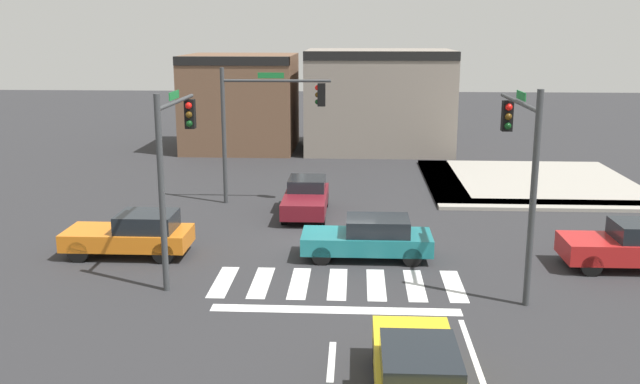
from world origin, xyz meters
TOP-DOWN VIEW (x-y plane):
  - ground_plane at (0.00, 0.00)m, footprint 120.00×120.00m
  - crosswalk_near at (0.00, -4.50)m, footprint 7.44×2.66m
  - bike_detector_marking at (1.80, -9.29)m, footprint 1.05×1.05m
  - curb_corner_northeast at (8.49, 9.42)m, footprint 10.00×10.60m
  - storefront_row at (-1.68, 19.22)m, footprint 16.27×6.56m
  - traffic_signal_northwest at (-3.36, 5.21)m, footprint 4.65×0.32m
  - traffic_signal_southeast at (5.23, -4.17)m, footprint 0.32×4.84m
  - traffic_signal_southwest at (-4.97, -3.63)m, footprint 0.32×4.22m
  - car_maroon at (-1.51, 3.48)m, footprint 1.70×4.15m
  - car_yellow at (1.79, -11.37)m, footprint 1.71×4.46m
  - car_orange at (-6.91, -2.12)m, footprint 4.13×1.82m
  - car_red at (9.32, -2.59)m, footprint 4.27×1.80m
  - car_teal at (0.98, -2.00)m, footprint 4.27×1.76m

SIDE VIEW (x-z plane):
  - ground_plane at x=0.00m, z-range 0.00..0.00m
  - bike_detector_marking at x=1.80m, z-range 0.00..0.01m
  - crosswalk_near at x=0.00m, z-range 0.00..0.01m
  - curb_corner_northeast at x=8.49m, z-range 0.00..0.15m
  - car_maroon at x=-1.51m, z-range 0.00..1.39m
  - car_teal at x=0.98m, z-range 0.01..1.39m
  - car_yellow at x=1.79m, z-range 0.02..1.43m
  - car_orange at x=-6.91m, z-range 0.01..1.48m
  - car_red at x=9.32m, z-range 0.00..1.51m
  - storefront_row at x=-1.68m, z-range -0.04..6.09m
  - traffic_signal_southwest at x=-4.97m, z-range 1.05..6.75m
  - traffic_signal_northwest at x=-3.36m, z-range 1.04..6.87m
  - traffic_signal_southeast at x=5.23m, z-range 1.04..6.96m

